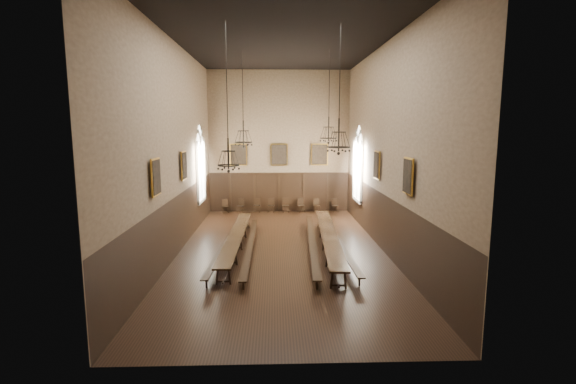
{
  "coord_description": "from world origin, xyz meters",
  "views": [
    {
      "loc": [
        -0.3,
        -17.86,
        5.35
      ],
      "look_at": [
        0.33,
        1.5,
        2.4
      ],
      "focal_mm": 26.0,
      "sensor_mm": 36.0,
      "label": 1
    }
  ],
  "objects_px": {
    "bench_right_inner": "(312,243)",
    "chair_7": "(335,208)",
    "chandelier_back_right": "(329,132)",
    "chandelier_front_right": "(339,139)",
    "chair_1": "(241,208)",
    "chair_4": "(286,208)",
    "bench_left_inner": "(250,246)",
    "chair_6": "(317,208)",
    "bench_left_outer": "(226,245)",
    "chandelier_back_left": "(243,136)",
    "table_left": "(236,242)",
    "chair_5": "(301,208)",
    "chair_0": "(225,209)",
    "bench_right_outer": "(339,245)",
    "chair_3": "(271,208)",
    "table_right": "(329,242)",
    "chair_2": "(257,208)",
    "chandelier_front_left": "(228,155)"
  },
  "relations": [
    {
      "from": "bench_right_inner",
      "to": "chandelier_front_left",
      "type": "relative_size",
      "value": 2.0
    },
    {
      "from": "chair_7",
      "to": "chair_5",
      "type": "bearing_deg",
      "value": 171.66
    },
    {
      "from": "chair_1",
      "to": "chair_6",
      "type": "relative_size",
      "value": 1.0
    },
    {
      "from": "chandelier_back_right",
      "to": "chandelier_front_right",
      "type": "height_order",
      "value": "same"
    },
    {
      "from": "chair_6",
      "to": "chandelier_front_right",
      "type": "relative_size",
      "value": 0.2
    },
    {
      "from": "bench_right_inner",
      "to": "chair_1",
      "type": "bearing_deg",
      "value": 114.67
    },
    {
      "from": "bench_right_inner",
      "to": "chair_3",
      "type": "height_order",
      "value": "chair_3"
    },
    {
      "from": "bench_right_inner",
      "to": "chair_4",
      "type": "distance_m",
      "value": 8.47
    },
    {
      "from": "bench_right_outer",
      "to": "chair_5",
      "type": "xyz_separation_m",
      "value": [
        -1.11,
        8.68,
        0.01
      ]
    },
    {
      "from": "chair_6",
      "to": "chair_7",
      "type": "distance_m",
      "value": 1.17
    },
    {
      "from": "bench_right_inner",
      "to": "chair_7",
      "type": "distance_m",
      "value": 8.73
    },
    {
      "from": "bench_left_outer",
      "to": "chandelier_back_left",
      "type": "distance_m",
      "value": 5.54
    },
    {
      "from": "bench_right_inner",
      "to": "chair_7",
      "type": "relative_size",
      "value": 11.91
    },
    {
      "from": "chair_0",
      "to": "chair_5",
      "type": "bearing_deg",
      "value": -16.93
    },
    {
      "from": "chair_0",
      "to": "chandelier_front_right",
      "type": "xyz_separation_m",
      "value": [
        5.5,
        -11.1,
        4.71
      ]
    },
    {
      "from": "chandelier_back_right",
      "to": "table_right",
      "type": "bearing_deg",
      "value": -95.4
    },
    {
      "from": "table_left",
      "to": "bench_left_inner",
      "type": "height_order",
      "value": "table_left"
    },
    {
      "from": "chair_0",
      "to": "chair_3",
      "type": "relative_size",
      "value": 0.96
    },
    {
      "from": "table_left",
      "to": "chair_4",
      "type": "relative_size",
      "value": 9.98
    },
    {
      "from": "bench_left_outer",
      "to": "chandelier_back_left",
      "type": "xyz_separation_m",
      "value": [
        0.62,
        2.86,
        4.7
      ]
    },
    {
      "from": "chair_6",
      "to": "chandelier_back_left",
      "type": "relative_size",
      "value": 0.2
    },
    {
      "from": "bench_left_outer",
      "to": "chair_3",
      "type": "height_order",
      "value": "chair_3"
    },
    {
      "from": "chair_3",
      "to": "chair_0",
      "type": "bearing_deg",
      "value": -171.83
    },
    {
      "from": "chair_2",
      "to": "chandelier_back_right",
      "type": "xyz_separation_m",
      "value": [
        3.73,
        -6.45,
        4.9
      ]
    },
    {
      "from": "chair_4",
      "to": "chandelier_back_right",
      "type": "relative_size",
      "value": 0.22
    },
    {
      "from": "table_right",
      "to": "chandelier_back_right",
      "type": "distance_m",
      "value": 5.28
    },
    {
      "from": "chair_4",
      "to": "chandelier_front_right",
      "type": "xyz_separation_m",
      "value": [
        1.63,
        -11.18,
        4.69
      ]
    },
    {
      "from": "bench_right_inner",
      "to": "table_left",
      "type": "bearing_deg",
      "value": -179.99
    },
    {
      "from": "table_right",
      "to": "chair_1",
      "type": "relative_size",
      "value": 11.19
    },
    {
      "from": "chair_0",
      "to": "chair_7",
      "type": "distance_m",
      "value": 7.07
    },
    {
      "from": "bench_left_inner",
      "to": "chair_1",
      "type": "distance_m",
      "value": 8.83
    },
    {
      "from": "chair_1",
      "to": "chair_4",
      "type": "height_order",
      "value": "chair_4"
    },
    {
      "from": "chair_4",
      "to": "bench_left_inner",
      "type": "bearing_deg",
      "value": -103.0
    },
    {
      "from": "chair_4",
      "to": "chandelier_back_left",
      "type": "relative_size",
      "value": 0.21
    },
    {
      "from": "bench_left_inner",
      "to": "chair_6",
      "type": "xyz_separation_m",
      "value": [
        3.82,
        8.74,
        0.0
      ]
    },
    {
      "from": "bench_right_outer",
      "to": "chair_3",
      "type": "xyz_separation_m",
      "value": [
        -3.07,
        8.64,
        0.01
      ]
    },
    {
      "from": "chair_7",
      "to": "chair_2",
      "type": "bearing_deg",
      "value": 171.91
    },
    {
      "from": "table_right",
      "to": "chandelier_back_left",
      "type": "xyz_separation_m",
      "value": [
        -3.91,
        2.95,
        4.59
      ]
    },
    {
      "from": "chair_2",
      "to": "chandelier_back_right",
      "type": "relative_size",
      "value": 0.22
    },
    {
      "from": "table_right",
      "to": "chair_3",
      "type": "relative_size",
      "value": 10.96
    },
    {
      "from": "chair_2",
      "to": "chair_6",
      "type": "xyz_separation_m",
      "value": [
        3.88,
        -0.06,
        -0.01
      ]
    },
    {
      "from": "chair_1",
      "to": "chair_5",
      "type": "distance_m",
      "value": 3.92
    },
    {
      "from": "chandelier_back_right",
      "to": "chair_1",
      "type": "bearing_deg",
      "value": 126.7
    },
    {
      "from": "chair_0",
      "to": "chair_2",
      "type": "relative_size",
      "value": 0.93
    },
    {
      "from": "chair_3",
      "to": "chair_5",
      "type": "height_order",
      "value": "chair_3"
    },
    {
      "from": "bench_left_outer",
      "to": "bench_right_outer",
      "type": "height_order",
      "value": "bench_left_outer"
    },
    {
      "from": "chair_6",
      "to": "chandelier_front_right",
      "type": "bearing_deg",
      "value": -106.59
    },
    {
      "from": "chair_5",
      "to": "chandelier_back_right",
      "type": "xyz_separation_m",
      "value": [
        0.87,
        -6.45,
        4.91
      ]
    },
    {
      "from": "chair_1",
      "to": "chandelier_back_right",
      "type": "relative_size",
      "value": 0.21
    },
    {
      "from": "chair_4",
      "to": "chandelier_front_left",
      "type": "height_order",
      "value": "chandelier_front_left"
    }
  ]
}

